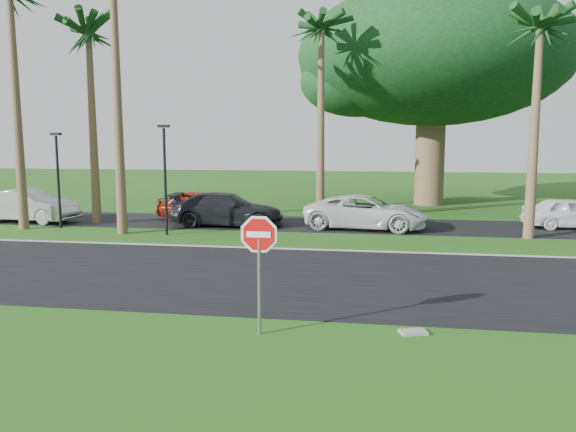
# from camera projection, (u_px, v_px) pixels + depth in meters

# --- Properties ---
(ground) EXTENTS (120.00, 120.00, 0.00)m
(ground) POSITION_uv_depth(u_px,v_px,m) (265.00, 294.00, 14.65)
(ground) COLOR #215314
(ground) RESTS_ON ground
(road) EXTENTS (120.00, 8.00, 0.02)m
(road) POSITION_uv_depth(u_px,v_px,m) (278.00, 276.00, 16.61)
(road) COLOR black
(road) RESTS_ON ground
(parking_strip) EXTENTS (120.00, 5.00, 0.02)m
(parking_strip) POSITION_uv_depth(u_px,v_px,m) (317.00, 224.00, 26.88)
(parking_strip) COLOR black
(parking_strip) RESTS_ON ground
(curb) EXTENTS (120.00, 0.12, 0.06)m
(curb) POSITION_uv_depth(u_px,v_px,m) (298.00, 249.00, 20.57)
(curb) COLOR gray
(curb) RESTS_ON ground
(stop_sign_near) EXTENTS (1.05, 0.07, 2.62)m
(stop_sign_near) POSITION_uv_depth(u_px,v_px,m) (259.00, 250.00, 11.40)
(stop_sign_near) COLOR gray
(stop_sign_near) RESTS_ON ground
(palm_left_mid) EXTENTS (5.00, 5.00, 10.00)m
(palm_left_mid) POSITION_uv_depth(u_px,v_px,m) (89.00, 38.00, 25.91)
(palm_left_mid) COLOR brown
(palm_left_mid) RESTS_ON ground
(palm_center) EXTENTS (5.00, 5.00, 10.50)m
(palm_center) POSITION_uv_depth(u_px,v_px,m) (321.00, 33.00, 27.13)
(palm_center) COLOR brown
(palm_center) RESTS_ON ground
(palm_right_near) EXTENTS (5.00, 5.00, 9.50)m
(palm_right_near) POSITION_uv_depth(u_px,v_px,m) (540.00, 32.00, 21.92)
(palm_right_near) COLOR brown
(palm_right_near) RESTS_ON ground
(canopy_tree) EXTENTS (16.50, 16.50, 13.12)m
(canopy_tree) POSITION_uv_depth(u_px,v_px,m) (433.00, 58.00, 34.03)
(canopy_tree) COLOR brown
(canopy_tree) RESTS_ON ground
(streetlight_left) EXTENTS (0.45, 0.25, 4.34)m
(streetlight_left) POSITION_uv_depth(u_px,v_px,m) (58.00, 174.00, 25.43)
(streetlight_left) COLOR black
(streetlight_left) RESTS_ON ground
(streetlight_right) EXTENTS (0.45, 0.25, 4.64)m
(streetlight_right) POSITION_uv_depth(u_px,v_px,m) (165.00, 173.00, 23.56)
(streetlight_right) COLOR black
(streetlight_right) RESTS_ON ground
(car_silver) EXTENTS (4.95, 2.02, 1.60)m
(car_silver) POSITION_uv_depth(u_px,v_px,m) (28.00, 206.00, 27.38)
(car_silver) COLOR #B3B7BB
(car_silver) RESTS_ON ground
(car_red) EXTENTS (4.72, 2.63, 1.52)m
(car_red) POSITION_uv_depth(u_px,v_px,m) (201.00, 206.00, 27.86)
(car_red) COLOR maroon
(car_red) RESTS_ON ground
(car_dark) EXTENTS (5.42, 2.44, 1.54)m
(car_dark) POSITION_uv_depth(u_px,v_px,m) (227.00, 210.00, 26.24)
(car_dark) COLOR black
(car_dark) RESTS_ON ground
(car_minivan) EXTENTS (5.76, 3.15, 1.53)m
(car_minivan) POSITION_uv_depth(u_px,v_px,m) (366.00, 212.00, 25.32)
(car_minivan) COLOR silver
(car_minivan) RESTS_ON ground
(car_pickup) EXTENTS (4.24, 1.91, 1.42)m
(car_pickup) POSITION_uv_depth(u_px,v_px,m) (571.00, 213.00, 25.44)
(car_pickup) COLOR white
(car_pickup) RESTS_ON ground
(utility_slab) EXTENTS (0.63, 0.50, 0.06)m
(utility_slab) POSITION_uv_depth(u_px,v_px,m) (413.00, 332.00, 11.67)
(utility_slab) COLOR gray
(utility_slab) RESTS_ON ground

